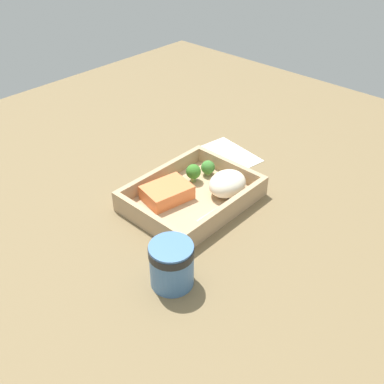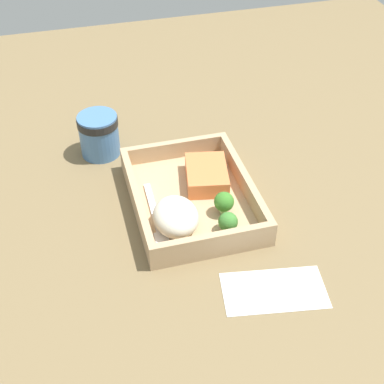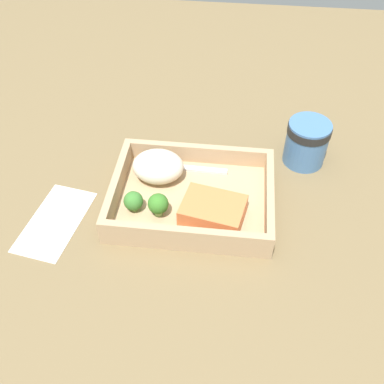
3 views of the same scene
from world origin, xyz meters
TOP-DOWN VIEW (x-y plane):
  - ground_plane at (0.00, 0.00)cm, footprint 160.00×160.00cm
  - takeout_tray at (0.00, 0.00)cm, footprint 26.39×20.17cm
  - tray_rim at (0.00, 0.00)cm, footprint 26.39×20.17cm
  - salmon_fillet at (-3.75, 3.70)cm, footprint 10.88×8.84cm
  - mashed_potatoes at (6.32, -4.39)cm, footprint 8.79×7.24cm
  - broccoli_floret_1 at (9.05, 3.46)cm, footprint 3.17×3.17cm
  - broccoli_floret_2 at (4.89, 4.11)cm, footprint 3.33×3.33cm
  - fork at (3.51, -7.06)cm, footprint 15.84×2.30cm
  - paper_cup at (-19.11, -13.08)cm, footprint 7.67×7.67cm
  - receipt_slip at (21.59, 6.56)cm, footprint 10.35×16.21cm

SIDE VIEW (x-z plane):
  - ground_plane at x=0.00cm, z-range -2.00..0.00cm
  - receipt_slip at x=21.59cm, z-range 0.00..0.24cm
  - takeout_tray at x=0.00cm, z-range 0.00..1.20cm
  - fork at x=3.51cm, z-range 1.20..1.64cm
  - salmon_fillet at x=-3.75cm, z-range 1.20..4.30cm
  - tray_rim at x=0.00cm, z-range 1.20..4.61cm
  - broccoli_floret_1 at x=9.05cm, z-range 1.32..4.86cm
  - broccoli_floret_2 at x=4.89cm, z-range 1.51..5.68cm
  - mashed_potatoes at x=6.32cm, z-range 1.20..6.25cm
  - paper_cup at x=-19.11cm, z-range 0.48..8.78cm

